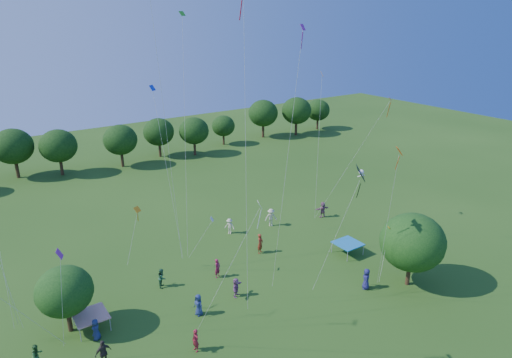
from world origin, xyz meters
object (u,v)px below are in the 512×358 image
object	(u,v)px
near_tree_north	(64,291)
tent_red_stripe	(91,316)
red_high_kite	(244,36)
tent_blue	(348,244)
pirate_kite	(360,175)
near_tree_east	(412,242)

from	to	relation	value
near_tree_north	tent_red_stripe	bearing A→B (deg)	-23.93
red_high_kite	tent_red_stripe	bearing A→B (deg)	150.22
tent_red_stripe	tent_blue	bearing A→B (deg)	-6.40
pirate_kite	red_high_kite	world-z (taller)	red_high_kite
tent_blue	tent_red_stripe	bearing A→B (deg)	173.60
near_tree_north	pirate_kite	xyz separation A→B (m)	(18.76, -8.12, 6.88)
near_tree_north	pirate_kite	world-z (taller)	pirate_kite
near_tree_north	red_high_kite	world-z (taller)	red_high_kite
near_tree_north	near_tree_east	world-z (taller)	near_tree_east
near_tree_north	tent_blue	xyz separation A→B (m)	(23.49, -3.06, -2.13)
near_tree_north	tent_blue	bearing A→B (deg)	-7.43
tent_red_stripe	tent_blue	size ratio (longest dim) A/B	1.00
tent_red_stripe	red_high_kite	world-z (taller)	red_high_kite
tent_red_stripe	red_high_kite	size ratio (longest dim) A/B	0.10
near_tree_east	tent_blue	xyz separation A→B (m)	(-0.43, 6.32, -2.76)
near_tree_north	near_tree_east	size ratio (longest dim) A/B	0.80
tent_blue	near_tree_east	bearing A→B (deg)	-86.12
pirate_kite	red_high_kite	size ratio (longest dim) A/B	0.41
near_tree_north	near_tree_east	distance (m)	25.70
tent_blue	red_high_kite	distance (m)	22.60
tent_blue	near_tree_north	bearing A→B (deg)	172.57
tent_blue	pirate_kite	size ratio (longest dim) A/B	0.24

